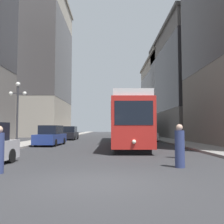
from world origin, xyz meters
name	(u,v)px	position (x,y,z in m)	size (l,w,h in m)	color
ground_plane	(96,183)	(0.00, 0.00, 0.00)	(200.00, 200.00, 0.00)	#303033
sidewalk_left	(67,136)	(-7.61, 40.00, 0.07)	(2.65, 120.00, 0.15)	gray
sidewalk_right	(148,136)	(7.61, 40.00, 0.07)	(2.65, 120.00, 0.15)	gray
streetcar	(127,122)	(1.92, 14.39, 2.10)	(2.91, 15.03, 3.89)	black
transit_bus	(141,126)	(5.67, 34.22, 1.95)	(2.69, 11.91, 3.45)	black
parked_car_left_near	(70,134)	(-4.99, 27.00, 0.84)	(1.95, 4.55, 1.82)	black
parked_car_left_mid	(51,136)	(-4.98, 15.83, 0.84)	(2.10, 5.05, 1.82)	black
parked_car_right_far	(148,134)	(4.99, 22.67, 0.84)	(1.94, 4.49, 1.82)	black
pedestrian_crossing_near	(180,147)	(3.19, 2.75, 0.80)	(0.39, 0.39, 1.73)	navy
pedestrian_on_sidewalk	(179,144)	(4.05, 5.87, 0.75)	(0.36, 0.36, 1.61)	#4C4C56
lamp_post_left_near	(18,103)	(-6.89, 12.52, 3.52)	(1.41, 0.36, 5.08)	#333338
building_left_corner	(27,64)	(-16.78, 44.52, 14.98)	(16.27, 19.37, 29.07)	#A89E8E
building_right_corner	(199,83)	(15.28, 33.64, 8.98)	(13.29, 21.33, 17.49)	slate
building_right_far	(170,97)	(14.14, 49.06, 8.63)	(11.00, 21.26, 16.82)	#A89E8E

